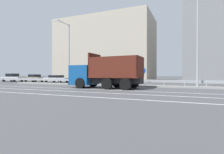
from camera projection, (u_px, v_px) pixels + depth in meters
ground_plane at (110, 87)px, 18.98m from camera, size 320.00×320.00×0.00m
lane_strip_0 at (98, 90)px, 15.77m from camera, size 57.93×0.16×0.01m
lane_strip_1 at (84, 92)px, 13.63m from camera, size 57.93×0.16×0.01m
lane_strip_2 at (63, 95)px, 11.37m from camera, size 57.93×0.16×0.01m
median_island at (117, 85)px, 20.80m from camera, size 31.86×1.10×0.18m
median_guardrail at (120, 81)px, 21.85m from camera, size 57.93×0.09×0.78m
dump_truck at (98, 76)px, 17.78m from camera, size 7.46×2.91×3.50m
median_road_sign at (142, 76)px, 19.58m from camera, size 0.84×0.16×2.22m
street_lamp_1 at (68, 50)px, 23.05m from camera, size 0.71×2.74×8.10m
street_lamp_2 at (198, 35)px, 17.19m from camera, size 0.70×2.21×9.47m
parked_car_0 at (13, 78)px, 33.79m from camera, size 4.42×2.10×1.57m
parked_car_1 at (34, 78)px, 32.63m from camera, size 3.97×1.91×1.40m
parked_car_2 at (57, 79)px, 30.09m from camera, size 5.01×2.20×1.27m
parked_car_3 at (84, 78)px, 28.14m from camera, size 4.83×2.18×1.62m
background_building_0 at (106, 51)px, 40.38m from camera, size 21.42×11.41×13.78m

